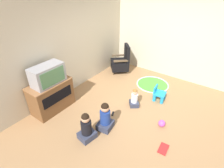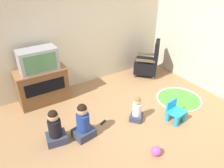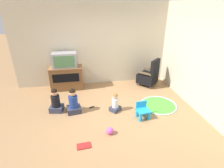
# 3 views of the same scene
# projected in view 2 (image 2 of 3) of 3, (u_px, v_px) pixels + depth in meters

# --- Properties ---
(ground_plane) EXTENTS (30.00, 30.00, 0.00)m
(ground_plane) POSITION_uv_depth(u_px,v_px,m) (142.00, 126.00, 4.23)
(ground_plane) COLOR #9E754C
(wall_back) EXTENTS (5.31, 0.12, 2.75)m
(wall_back) POSITION_uv_depth(u_px,v_px,m) (73.00, 31.00, 5.02)
(wall_back) COLOR beige
(wall_back) RESTS_ON ground_plane
(tv_cabinet) EXTENTS (1.06, 0.54, 0.78)m
(tv_cabinet) POSITION_uv_depth(u_px,v_px,m) (42.00, 85.00, 4.80)
(tv_cabinet) COLOR brown
(tv_cabinet) RESTS_ON ground_plane
(television) EXTENTS (0.77, 0.41, 0.47)m
(television) POSITION_uv_depth(u_px,v_px,m) (38.00, 60.00, 4.46)
(television) COLOR #939399
(television) RESTS_ON tv_cabinet
(black_armchair) EXTENTS (0.82, 0.82, 0.98)m
(black_armchair) POSITION_uv_depth(u_px,v_px,m) (148.00, 63.00, 5.94)
(black_armchair) COLOR brown
(black_armchair) RESTS_ON ground_plane
(yellow_kid_chair) EXTENTS (0.35, 0.34, 0.41)m
(yellow_kid_chair) POSITION_uv_depth(u_px,v_px,m) (175.00, 113.00, 4.30)
(yellow_kid_chair) COLOR #1E99DB
(yellow_kid_chair) RESTS_ON ground_plane
(play_mat) EXTENTS (1.03, 1.03, 0.04)m
(play_mat) POSITION_uv_depth(u_px,v_px,m) (179.00, 99.00, 5.03)
(play_mat) COLOR green
(play_mat) RESTS_ON ground_plane
(child_watching_left) EXTENTS (0.35, 0.35, 0.53)m
(child_watching_left) POSITION_uv_depth(u_px,v_px,m) (137.00, 110.00, 4.29)
(child_watching_left) COLOR #33384C
(child_watching_left) RESTS_ON ground_plane
(child_watching_center) EXTENTS (0.38, 0.35, 0.67)m
(child_watching_center) POSITION_uv_depth(u_px,v_px,m) (55.00, 129.00, 3.73)
(child_watching_center) COLOR #33384C
(child_watching_center) RESTS_ON ground_plane
(child_watching_right) EXTENTS (0.40, 0.36, 0.70)m
(child_watching_right) POSITION_uv_depth(u_px,v_px,m) (83.00, 123.00, 3.84)
(child_watching_right) COLOR #33384C
(child_watching_right) RESTS_ON ground_plane
(toy_ball) EXTENTS (0.16, 0.16, 0.16)m
(toy_ball) POSITION_uv_depth(u_px,v_px,m) (156.00, 151.00, 3.56)
(toy_ball) COLOR #CC4CB2
(toy_ball) RESTS_ON ground_plane
(remote_control) EXTENTS (0.15, 0.10, 0.02)m
(remote_control) POSITION_uv_depth(u_px,v_px,m) (103.00, 122.00, 4.30)
(remote_control) COLOR black
(remote_control) RESTS_ON ground_plane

